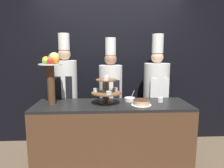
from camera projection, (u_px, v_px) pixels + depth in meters
The scene contains 10 objects.
wall_back at pixel (110, 62), 3.48m from camera, with size 10.00×0.06×2.80m.
buffet_counter at pixel (112, 135), 2.73m from camera, with size 2.06×0.65×0.89m.
tiered_stand at pixel (106, 90), 2.63m from camera, with size 0.40×0.40×0.37m.
fruit_pedestal at pixel (52, 70), 2.58m from camera, with size 0.29×0.29×0.68m.
cake_round at pixel (141, 103), 2.58m from camera, with size 0.26×0.26×0.07m.
cup_white at pixel (160, 100), 2.74m from camera, with size 0.08×0.08×0.07m.
serving_bowl_far at pixel (130, 99), 2.79m from camera, with size 0.15×0.15×0.15m.
chef_left at pixel (66, 89), 3.12m from camera, with size 0.36×0.36×1.86m.
chef_center_left at pixel (111, 91), 3.17m from camera, with size 0.36×0.36×1.79m.
chef_center_right at pixel (156, 90), 3.20m from camera, with size 0.40×0.40×1.85m.
Camera 1 is at (-0.14, -2.26, 1.57)m, focal length 32.00 mm.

